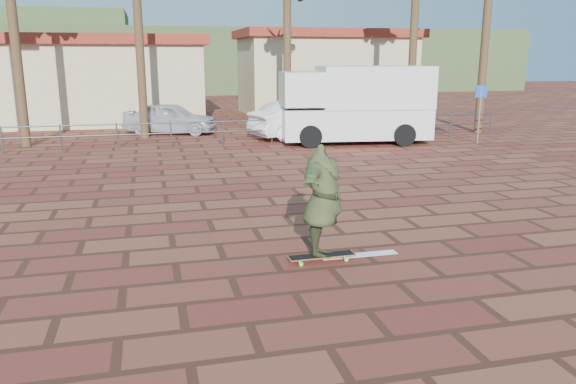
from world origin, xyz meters
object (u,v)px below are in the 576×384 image
Objects in this scene: longboard at (322,256)px; car_silver at (170,118)px; campervan at (356,103)px; car_white at (306,119)px; skateboarder at (322,201)px.

car_silver is (-1.80, 17.34, 0.62)m from longboard.
car_silver is (-7.19, 4.55, -0.90)m from campervan.
car_white is (3.83, 14.58, 0.71)m from longboard.
car_silver is at bearing 94.30° from longboard.
car_white is at bearing -95.82° from car_silver.
campervan is at bearing -102.00° from car_silver.
longboard is 13.97m from campervan.
skateboarder is 0.48× the size of car_white.
longboard is 0.19× the size of campervan.
car_silver is at bearing 29.07° from skateboarder.
car_white is (5.63, -2.76, 0.10)m from car_silver.
car_white is at bearing 138.37° from campervan.
car_silver reaches higher than longboard.
car_silver is (-1.80, 17.34, -0.37)m from skateboarder.
longboard is at bearing -153.78° from car_silver.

